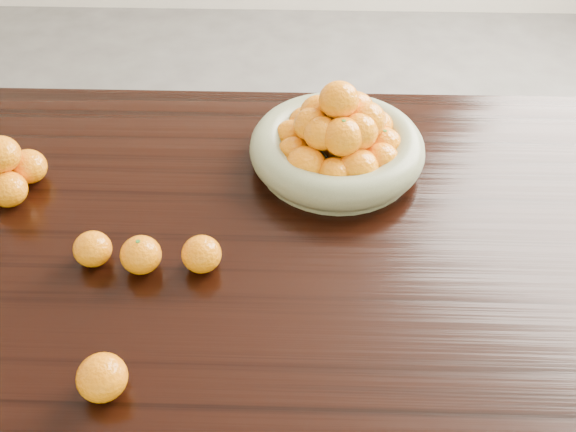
{
  "coord_description": "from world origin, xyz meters",
  "views": [
    {
      "loc": [
        0.06,
        -0.83,
        1.6
      ],
      "look_at": [
        0.03,
        -0.02,
        0.83
      ],
      "focal_mm": 40.0,
      "sensor_mm": 36.0,
      "label": 1
    }
  ],
  "objects_px": {
    "dining_table": "(272,271)",
    "orange_pyramid": "(7,170)",
    "loose_orange_0": "(141,255)",
    "fruit_bowl": "(338,142)"
  },
  "relations": [
    {
      "from": "orange_pyramid",
      "to": "dining_table",
      "type": "bearing_deg",
      "value": -13.63
    },
    {
      "from": "fruit_bowl",
      "to": "loose_orange_0",
      "type": "relative_size",
      "value": 5.02
    },
    {
      "from": "dining_table",
      "to": "fruit_bowl",
      "type": "distance_m",
      "value": 0.3
    },
    {
      "from": "orange_pyramid",
      "to": "loose_orange_0",
      "type": "bearing_deg",
      "value": -33.97
    },
    {
      "from": "loose_orange_0",
      "to": "orange_pyramid",
      "type": "bearing_deg",
      "value": 146.03
    },
    {
      "from": "dining_table",
      "to": "orange_pyramid",
      "type": "xyz_separation_m",
      "value": [
        -0.53,
        0.13,
        0.14
      ]
    },
    {
      "from": "dining_table",
      "to": "loose_orange_0",
      "type": "relative_size",
      "value": 27.72
    },
    {
      "from": "dining_table",
      "to": "loose_orange_0",
      "type": "distance_m",
      "value": 0.27
    },
    {
      "from": "dining_table",
      "to": "orange_pyramid",
      "type": "bearing_deg",
      "value": 166.37
    },
    {
      "from": "orange_pyramid",
      "to": "loose_orange_0",
      "type": "height_order",
      "value": "orange_pyramid"
    }
  ]
}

